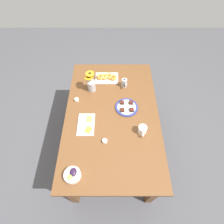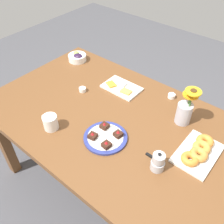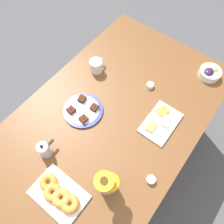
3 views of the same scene
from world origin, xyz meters
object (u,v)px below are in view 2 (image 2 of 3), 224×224
at_px(coffee_mug, 50,122).
at_px(cheese_platter, 121,87).
at_px(jam_cup_berry, 83,89).
at_px(dessert_plate, 105,137).
at_px(moka_pot, 158,162).
at_px(dining_table, 112,127).
at_px(croissant_platter, 199,151).
at_px(jam_cup_honey, 172,96).
at_px(grape_bowl, 77,57).
at_px(flower_vase, 185,111).

distance_m(coffee_mug, cheese_platter, 0.57).
bearing_deg(jam_cup_berry, coffee_mug, 106.17).
xyz_separation_m(cheese_platter, jam_cup_berry, (0.19, 0.19, 0.01)).
height_order(dessert_plate, moka_pot, moka_pot).
height_order(dining_table, dessert_plate, dessert_plate).
height_order(dining_table, moka_pot, moka_pot).
xyz_separation_m(cheese_platter, dessert_plate, (-0.22, 0.42, 0.00)).
bearing_deg(croissant_platter, jam_cup_berry, -0.12).
relative_size(dining_table, moka_pot, 13.45).
xyz_separation_m(coffee_mug, jam_cup_honey, (-0.40, -0.70, -0.03)).
bearing_deg(dessert_plate, moka_pot, -177.50).
bearing_deg(jam_cup_honey, dining_table, 65.02).
bearing_deg(moka_pot, coffee_mug, 13.66).
distance_m(croissant_platter, jam_cup_honey, 0.48).
distance_m(grape_bowl, cheese_platter, 0.51).
xyz_separation_m(grape_bowl, moka_pot, (-1.05, 0.48, 0.02)).
height_order(jam_cup_honey, moka_pot, moka_pot).
xyz_separation_m(dining_table, moka_pot, (-0.41, 0.15, 0.13)).
height_order(flower_vase, moka_pot, flower_vase).
xyz_separation_m(croissant_platter, jam_cup_honey, (0.35, -0.33, -0.01)).
relative_size(coffee_mug, jam_cup_berry, 2.50).
distance_m(grape_bowl, jam_cup_berry, 0.42).
xyz_separation_m(croissant_platter, dessert_plate, (0.45, 0.23, -0.01)).
xyz_separation_m(cheese_platter, croissant_platter, (-0.67, 0.20, 0.01)).
bearing_deg(grape_bowl, croissant_platter, 167.13).
bearing_deg(dessert_plate, dining_table, -62.01).
relative_size(grape_bowl, flower_vase, 0.59).
height_order(croissant_platter, moka_pot, moka_pot).
bearing_deg(croissant_platter, coffee_mug, 26.05).
bearing_deg(flower_vase, coffee_mug, 43.48).
distance_m(dining_table, croissant_platter, 0.55).
height_order(grape_bowl, moka_pot, moka_pot).
xyz_separation_m(dining_table, flower_vase, (-0.35, -0.24, 0.17)).
xyz_separation_m(dining_table, jam_cup_honey, (-0.19, -0.40, 0.10)).
xyz_separation_m(coffee_mug, croissant_platter, (-0.75, -0.37, -0.02)).
bearing_deg(dessert_plate, croissant_platter, -153.10).
height_order(coffee_mug, flower_vase, flower_vase).
bearing_deg(coffee_mug, dining_table, -125.77).
height_order(croissant_platter, jam_cup_honey, croissant_platter).
xyz_separation_m(jam_cup_honey, dessert_plate, (0.10, 0.56, -0.00)).
relative_size(cheese_platter, jam_cup_honey, 5.42).
bearing_deg(cheese_platter, jam_cup_honey, -157.07).
distance_m(coffee_mug, croissant_platter, 0.83).
distance_m(cheese_platter, jam_cup_honey, 0.35).
height_order(dining_table, jam_cup_berry, jam_cup_berry).
height_order(coffee_mug, cheese_platter, coffee_mug).
bearing_deg(croissant_platter, jam_cup_honey, -43.71).
height_order(dining_table, flower_vase, flower_vase).
bearing_deg(jam_cup_honey, flower_vase, 135.79).
height_order(dining_table, coffee_mug, coffee_mug).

